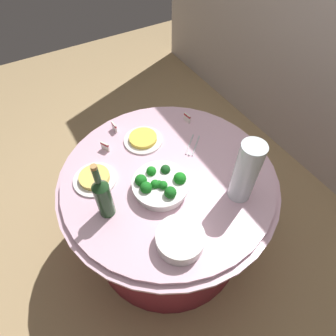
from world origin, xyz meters
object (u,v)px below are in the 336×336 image
at_px(label_placard_front, 105,146).
at_px(label_placard_mid, 187,118).
at_px(plate_stack, 180,239).
at_px(decorative_fruit_vase, 245,174).
at_px(food_plate_fried_egg, 143,139).
at_px(serving_tongs, 192,146).
at_px(wine_bottle, 103,196).
at_px(food_plate_noodles, 95,178).
at_px(label_placard_rear, 114,127).
at_px(broccoli_bowl, 160,185).

relative_size(label_placard_front, label_placard_mid, 1.00).
height_order(plate_stack, label_placard_mid, plate_stack).
height_order(decorative_fruit_vase, food_plate_fried_egg, decorative_fruit_vase).
bearing_deg(serving_tongs, wine_bottle, -75.46).
distance_m(food_plate_noodles, label_placard_mid, 0.66).
height_order(wine_bottle, food_plate_noodles, wine_bottle).
height_order(plate_stack, label_placard_rear, plate_stack).
distance_m(decorative_fruit_vase, label_placard_front, 0.76).
height_order(wine_bottle, label_placard_mid, wine_bottle).
relative_size(decorative_fruit_vase, food_plate_fried_egg, 1.55).
distance_m(plate_stack, serving_tongs, 0.58).
bearing_deg(decorative_fruit_vase, label_placard_rear, -154.69).
relative_size(serving_tongs, label_placard_front, 2.70).
relative_size(food_plate_fried_egg, label_placard_mid, 4.00).
xyz_separation_m(broccoli_bowl, serving_tongs, (-0.17, 0.30, -0.04)).
distance_m(decorative_fruit_vase, food_plate_fried_egg, 0.63).
bearing_deg(label_placard_rear, label_placard_front, -42.28).
distance_m(serving_tongs, food_plate_noodles, 0.56).
bearing_deg(food_plate_noodles, decorative_fruit_vase, 52.85).
bearing_deg(label_placard_front, plate_stack, 5.47).
bearing_deg(broccoli_bowl, food_plate_noodles, -130.71).
bearing_deg(decorative_fruit_vase, serving_tongs, -177.40).
distance_m(broccoli_bowl, label_placard_front, 0.41).
xyz_separation_m(food_plate_fried_egg, label_placard_rear, (-0.16, -0.10, 0.02)).
height_order(food_plate_noodles, label_placard_front, label_placard_front).
bearing_deg(food_plate_fried_egg, broccoli_bowl, -12.83).
bearing_deg(serving_tongs, food_plate_noodles, -95.59).
xyz_separation_m(decorative_fruit_vase, food_plate_noodles, (-0.44, -0.58, -0.15)).
distance_m(broccoli_bowl, serving_tongs, 0.35).
bearing_deg(plate_stack, broccoli_bowl, 166.98).
height_order(label_placard_front, label_placard_rear, same).
bearing_deg(food_plate_noodles, food_plate_fried_egg, 110.19).
distance_m(plate_stack, food_plate_noodles, 0.54).
relative_size(food_plate_fried_egg, label_placard_rear, 4.00).
relative_size(broccoli_bowl, label_placard_rear, 5.09).
bearing_deg(label_placard_mid, food_plate_fried_egg, -87.57).
bearing_deg(serving_tongs, label_placard_rear, -136.37).
height_order(decorative_fruit_vase, serving_tongs, decorative_fruit_vase).
distance_m(label_placard_front, label_placard_rear, 0.16).
height_order(broccoli_bowl, decorative_fruit_vase, decorative_fruit_vase).
height_order(broccoli_bowl, wine_bottle, wine_bottle).
bearing_deg(serving_tongs, decorative_fruit_vase, 2.60).
height_order(serving_tongs, label_placard_mid, label_placard_mid).
bearing_deg(food_plate_noodles, plate_stack, 20.72).
bearing_deg(decorative_fruit_vase, label_placard_mid, 173.05).
distance_m(wine_bottle, serving_tongs, 0.61).
bearing_deg(plate_stack, serving_tongs, 140.98).
distance_m(food_plate_noodles, label_placard_front, 0.21).
xyz_separation_m(plate_stack, wine_bottle, (-0.30, -0.21, 0.09)).
xyz_separation_m(broccoli_bowl, food_plate_fried_egg, (-0.35, 0.08, -0.03)).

